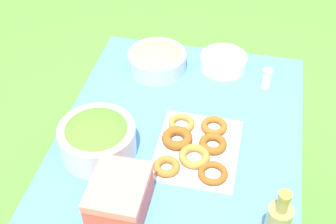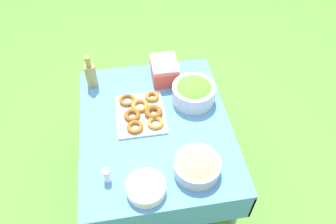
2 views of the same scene
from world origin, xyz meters
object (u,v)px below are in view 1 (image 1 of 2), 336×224
Objects in this scene: olive_oil_bottle at (277,224)px; cooler_box at (119,198)px; salad_bowl at (97,138)px; pasta_bowl at (157,59)px; donut_platter at (195,147)px; plate_stack at (223,62)px.

cooler_box is at bearing 88.80° from olive_oil_bottle.
pasta_bowl is (0.54, -0.10, -0.02)m from salad_bowl.
olive_oil_bottle is (-0.33, -0.30, 0.07)m from donut_platter.
salad_bowl is 1.28× the size of cooler_box.
olive_oil_bottle is 1.11× the size of cooler_box.
salad_bowl is 0.70m from olive_oil_bottle.
donut_platter is at bearing -31.44° from cooler_box.
plate_stack is (0.08, -0.29, -0.02)m from pasta_bowl.
plate_stack is 0.95× the size of cooler_box.
olive_oil_bottle reaches higher than plate_stack.
olive_oil_bottle is (-0.79, -0.56, 0.04)m from pasta_bowl.
donut_platter is at bearing 176.16° from plate_stack.
salad_bowl is at bearing 69.06° from olive_oil_bottle.
salad_bowl is at bearing 32.94° from cooler_box.
plate_stack is at bearing 17.24° from olive_oil_bottle.
salad_bowl is 1.15× the size of olive_oil_bottle.
donut_platter is 0.38m from cooler_box.
pasta_bowl is at bearing 4.35° from cooler_box.
donut_platter is (0.08, -0.35, -0.05)m from salad_bowl.
olive_oil_bottle is at bearing -162.76° from plate_stack.
cooler_box is (-0.32, 0.19, 0.05)m from donut_platter.
cooler_box is at bearing 164.93° from plate_stack.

